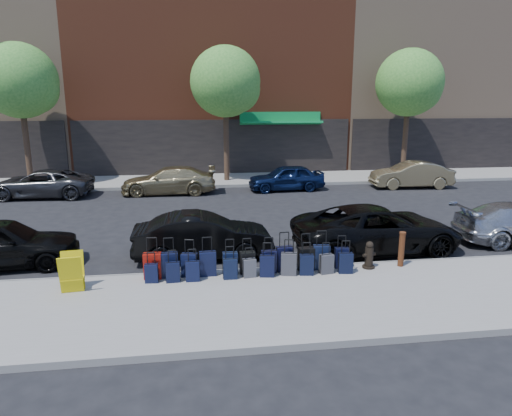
{
  "coord_description": "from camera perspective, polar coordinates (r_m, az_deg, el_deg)",
  "views": [
    {
      "loc": [
        -1.37,
        -15.98,
        4.58
      ],
      "look_at": [
        0.64,
        -1.5,
        1.1
      ],
      "focal_mm": 32.0,
      "sensor_mm": 36.0,
      "label": 1
    }
  ],
  "objects": [
    {
      "name": "car_far_3",
      "position": [
        25.62,
        18.84,
        3.96
      ],
      "size": [
        4.31,
        1.74,
        1.39
      ],
      "primitive_type": "imported",
      "rotation": [
        0.0,
        0.0,
        -1.63
      ],
      "color": "#95845B",
      "rests_on": "ground"
    },
    {
      "name": "car_near_0",
      "position": [
        14.52,
        -29.39,
        -3.87
      ],
      "size": [
        4.25,
        1.99,
        1.4
      ],
      "primitive_type": "imported",
      "rotation": [
        0.0,
        0.0,
        1.65
      ],
      "color": "black",
      "rests_on": "ground"
    },
    {
      "name": "sidewalk_near",
      "position": [
        10.58,
        0.29,
        -11.8
      ],
      "size": [
        60.0,
        4.0,
        0.15
      ],
      "primitive_type": "cube",
      "color": "gray",
      "rests_on": "ground"
    },
    {
      "name": "suitcase_front_10",
      "position": [
        12.57,
        10.65,
        -6.13
      ],
      "size": [
        0.39,
        0.24,
        0.89
      ],
      "rotation": [
        0.0,
        0.0,
        -0.1
      ],
      "color": "black",
      "rests_on": "sidewalk_near"
    },
    {
      "name": "car_near_1",
      "position": [
        13.51,
        -6.63,
        -3.52
      ],
      "size": [
        4.09,
        1.5,
        1.34
      ],
      "primitive_type": "imported",
      "rotation": [
        0.0,
        0.0,
        1.59
      ],
      "color": "black",
      "rests_on": "ground"
    },
    {
      "name": "tree_left",
      "position": [
        26.87,
        -27.15,
        13.75
      ],
      "size": [
        3.8,
        3.8,
        7.27
      ],
      "color": "black",
      "rests_on": "sidewalk_far"
    },
    {
      "name": "suitcase_front_3",
      "position": [
        11.88,
        -6.05,
        -6.92
      ],
      "size": [
        0.43,
        0.25,
        1.02
      ],
      "rotation": [
        0.0,
        0.0,
        0.05
      ],
      "color": "black",
      "rests_on": "sidewalk_near"
    },
    {
      "name": "suitcase_front_1",
      "position": [
        11.93,
        -10.76,
        -6.99
      ],
      "size": [
        0.44,
        0.26,
        1.03
      ],
      "rotation": [
        0.0,
        0.0,
        0.07
      ],
      "color": "black",
      "rests_on": "sidewalk_near"
    },
    {
      "name": "tree_right",
      "position": [
        28.4,
        18.86,
        14.39
      ],
      "size": [
        3.8,
        3.8,
        7.27
      ],
      "color": "black",
      "rests_on": "sidewalk_far"
    },
    {
      "name": "suitcase_back_6",
      "position": [
        11.78,
        1.4,
        -7.25
      ],
      "size": [
        0.41,
        0.28,
        0.89
      ],
      "rotation": [
        0.0,
        0.0,
        -0.17
      ],
      "color": "black",
      "rests_on": "sidewalk_near"
    },
    {
      "name": "suitcase_front_2",
      "position": [
        11.88,
        -8.32,
        -7.06
      ],
      "size": [
        0.44,
        0.3,
        0.97
      ],
      "rotation": [
        0.0,
        0.0,
        -0.21
      ],
      "color": "black",
      "rests_on": "sidewalk_near"
    },
    {
      "name": "curb_near",
      "position": [
        12.42,
        -1.05,
        -7.87
      ],
      "size": [
        60.0,
        0.08,
        0.15
      ],
      "primitive_type": "cube",
      "color": "gray",
      "rests_on": "ground"
    },
    {
      "name": "car_far_2",
      "position": [
        23.57,
        3.79,
        3.8
      ],
      "size": [
        3.97,
        1.77,
        1.32
      ],
      "primitive_type": "imported",
      "rotation": [
        0.0,
        0.0,
        -1.52
      ],
      "color": "#0D1A3D",
      "rests_on": "ground"
    },
    {
      "name": "fire_hydrant",
      "position": [
        12.69,
        13.95,
        -5.81
      ],
      "size": [
        0.38,
        0.33,
        0.74
      ],
      "rotation": [
        0.0,
        0.0,
        0.27
      ],
      "color": "black",
      "rests_on": "sidewalk_near"
    },
    {
      "name": "suitcase_back_1",
      "position": [
        11.63,
        -10.35,
        -7.88
      ],
      "size": [
        0.35,
        0.21,
        0.82
      ],
      "rotation": [
        0.0,
        0.0,
        0.04
      ],
      "color": "black",
      "rests_on": "sidewalk_near"
    },
    {
      "name": "suitcase_front_0",
      "position": [
        11.93,
        -12.8,
        -7.05
      ],
      "size": [
        0.45,
        0.25,
        1.06
      ],
      "rotation": [
        0.0,
        0.0,
        -0.03
      ],
      "color": "maroon",
      "rests_on": "sidewalk_near"
    },
    {
      "name": "suitcase_back_9",
      "position": [
        12.11,
        8.79,
        -6.91
      ],
      "size": [
        0.38,
        0.26,
        0.83
      ],
      "rotation": [
        0.0,
        0.0,
        0.18
      ],
      "color": "#36363B",
      "rests_on": "sidewalk_near"
    },
    {
      "name": "suitcase_front_9",
      "position": [
        12.36,
        8.16,
        -6.11
      ],
      "size": [
        0.47,
        0.3,
        1.06
      ],
      "rotation": [
        0.0,
        0.0,
        -0.14
      ],
      "color": "black",
      "rests_on": "sidewalk_near"
    },
    {
      "name": "suitcase_back_5",
      "position": [
        11.74,
        -0.83,
        -7.5
      ],
      "size": [
        0.35,
        0.23,
        0.78
      ],
      "rotation": [
        0.0,
        0.0,
        0.12
      ],
      "color": "#3F3F44",
      "rests_on": "sidewalk_near"
    },
    {
      "name": "suitcase_back_4",
      "position": [
        11.65,
        -3.26,
        -7.58
      ],
      "size": [
        0.35,
        0.2,
        0.84
      ],
      "rotation": [
        0.0,
        0.0,
        0.0
      ],
      "color": "black",
      "rests_on": "sidewalk_near"
    },
    {
      "name": "suitcase_front_7",
      "position": [
        12.16,
        3.6,
        -6.35
      ],
      "size": [
        0.45,
        0.27,
        1.05
      ],
      "rotation": [
        0.0,
        0.0,
        0.06
      ],
      "color": "black",
      "rests_on": "sidewalk_near"
    },
    {
      "name": "tree_center",
      "position": [
        25.57,
        -3.51,
        15.24
      ],
      "size": [
        3.8,
        3.8,
        7.27
      ],
      "color": "black",
      "rests_on": "sidewalk_far"
    },
    {
      "name": "bollard",
      "position": [
        13.01,
        17.73,
        -4.86
      ],
      "size": [
        0.18,
        0.18,
        0.96
      ],
      "color": "#38190C",
      "rests_on": "sidewalk_near"
    },
    {
      "name": "suitcase_front_5",
      "position": [
        11.97,
        -1.09,
        -6.82
      ],
      "size": [
        0.4,
        0.23,
        0.94
      ],
      "rotation": [
        0.0,
        0.0,
        0.05
      ],
      "color": "black",
      "rests_on": "sidewalk_near"
    },
    {
      "name": "building_center",
      "position": [
        34.42,
        -5.97,
        22.37
      ],
      "size": [
        17.0,
        12.85,
        20.0
      ],
      "color": "brown",
      "rests_on": "ground"
    },
    {
      "name": "car_near_2",
      "position": [
        14.48,
        14.89,
        -2.53
      ],
      "size": [
        5.28,
        2.67,
        1.43
      ],
      "primitive_type": "imported",
      "rotation": [
        0.0,
        0.0,
        1.63
      ],
      "color": "black",
      "rests_on": "ground"
    },
    {
      "name": "suitcase_back_0",
      "position": [
        11.71,
        -12.93,
        -7.93
      ],
      "size": [
        0.33,
        0.2,
        0.77
      ],
      "rotation": [
        0.0,
        0.0,
        -0.05
      ],
      "color": "black",
      "rests_on": "sidewalk_near"
    },
    {
      "name": "suitcase_back_8",
      "position": [
        11.96,
        6.33,
        -7.06
      ],
      "size": [
        0.39,
        0.25,
        0.86
      ],
      "rotation": [
        0.0,
        0.0,
        -0.13
      ],
      "color": "black",
      "rests_on": "sidewalk_near"
    },
    {
      "name": "car_far_1",
      "position": [
        23.07,
        -10.86,
        3.41
      ],
      "size": [
        4.69,
        2.04,
        1.34
      ],
      "primitive_type": "imported",
      "rotation": [
        0.0,
        0.0,
        -1.6
      ],
      "color": "#9A895E",
      "rests_on": "ground"
    },
    {
      "name": "suitcase_front_8",
      "position": [
        12.25,
        6.27,
        -6.33
      ],
      "size": [
        0.43,
        0.27,
        1.0
      ],
      "rotation": [
        0.0,
        0.0,
        0.1
      ],
      "color": "black",
      "rests_on": "sidewalk_near"
    },
    {
      "name": "display_rack",
      "position": [
        11.68,
        -22.04,
        -7.53
      ],
      "size": [
        0.57,
        0.62,
        0.92
      ],
      "rotation": [
        0.0,
        0.0,
        0.1
      ],
      "color": "#CEBB0B",
      "rests_on": "sidewalk_near"
    },
    {
      "name": "suitcase_back_7",
      "position": [
        11.9,
        4.11,
        -6.98
      ],
      "size": [
        0.43,
        0.31,
        0.94
      ],
      "rotation": [
        0.0,
        0.0,
        -0.21
      ],
      "color": "#35353A",
      "rests_on": "sidewalk_near"
    },
    {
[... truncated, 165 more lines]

